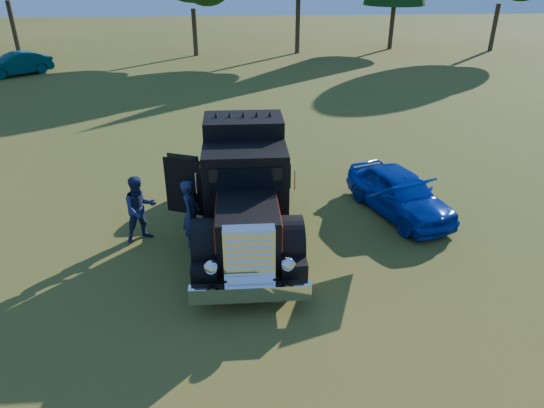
{
  "coord_description": "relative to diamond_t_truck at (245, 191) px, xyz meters",
  "views": [
    {
      "loc": [
        -0.96,
        -9.93,
        6.61
      ],
      "look_at": [
        -0.18,
        0.6,
        1.3
      ],
      "focal_mm": 32.0,
      "sensor_mm": 36.0,
      "label": 1
    }
  ],
  "objects": [
    {
      "name": "diamond_t_truck",
      "position": [
        0.0,
        0.0,
        0.0
      ],
      "size": [
        3.31,
        7.16,
        3.0
      ],
      "color": "black",
      "rests_on": "ground"
    },
    {
      "name": "ground",
      "position": [
        0.82,
        -1.44,
        -1.28
      ],
      "size": [
        120.0,
        120.0,
        0.0
      ],
      "primitive_type": "plane",
      "color": "#375017",
      "rests_on": "ground"
    },
    {
      "name": "hotrod_coupe",
      "position": [
        4.44,
        0.92,
        -0.62
      ],
      "size": [
        2.7,
        4.32,
        1.89
      ],
      "color": "#07369A",
      "rests_on": "ground"
    },
    {
      "name": "spectator_near",
      "position": [
        -1.39,
        -0.4,
        -0.38
      ],
      "size": [
        0.51,
        0.7,
        1.79
      ],
      "primitive_type": "imported",
      "rotation": [
        0.0,
        0.0,
        1.44
      ],
      "color": "#1A2A3D",
      "rests_on": "ground"
    },
    {
      "name": "distant_teal_car",
      "position": [
        -14.18,
        21.49,
        -0.58
      ],
      "size": [
        4.22,
        3.89,
        1.41
      ],
      "primitive_type": "imported",
      "rotation": [
        0.0,
        0.0,
        -0.87
      ],
      "color": "#083531",
      "rests_on": "ground"
    },
    {
      "name": "spectator_far",
      "position": [
        -2.72,
        -0.06,
        -0.38
      ],
      "size": [
        1.09,
        1.02,
        1.79
      ],
      "primitive_type": "imported",
      "rotation": [
        0.0,
        0.0,
        0.53
      ],
      "color": "#1C2942",
      "rests_on": "ground"
    }
  ]
}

